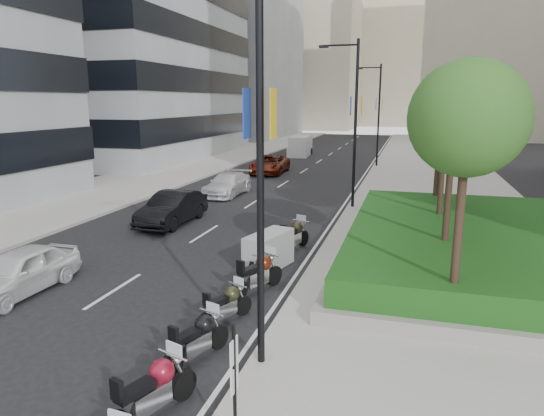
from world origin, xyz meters
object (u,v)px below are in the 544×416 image
at_px(car_c, 227,184).
at_px(delivery_van, 300,147).
at_px(lamp_post_1, 353,116).
at_px(car_d, 270,164).
at_px(motorcycle_3, 226,305).
at_px(motorcycle_5, 269,251).
at_px(car_a, 19,271).
at_px(lamp_post_2, 377,110).
at_px(motorcycle_4, 258,274).
at_px(motorcycle_1, 153,391).
at_px(car_b, 172,208).
at_px(lamp_post_0, 253,140).
at_px(parking_sign, 235,386).
at_px(motorcycle_2, 198,338).
at_px(motorcycle_6, 294,236).

distance_m(car_c, delivery_van, 23.24).
bearing_deg(lamp_post_1, car_d, 124.48).
xyz_separation_m(motorcycle_3, motorcycle_5, (-0.12, 4.47, 0.13)).
relative_size(motorcycle_5, car_c, 0.48).
bearing_deg(motorcycle_5, car_a, 136.98).
relative_size(lamp_post_2, motorcycle_4, 4.16).
height_order(lamp_post_1, delivery_van, lamp_post_1).
relative_size(motorcycle_1, car_b, 0.46).
distance_m(car_c, car_d, 9.81).
relative_size(lamp_post_0, car_c, 1.88).
bearing_deg(car_b, parking_sign, -58.53).
relative_size(motorcycle_4, car_a, 0.52).
xyz_separation_m(motorcycle_2, delivery_van, (-7.22, 42.33, 0.43)).
height_order(lamp_post_2, motorcycle_4, lamp_post_2).
relative_size(lamp_post_2, motorcycle_2, 4.45).
bearing_deg(lamp_post_0, motorcycle_3, 127.28).
relative_size(motorcycle_3, motorcycle_6, 0.82).
height_order(lamp_post_0, parking_sign, lamp_post_0).
bearing_deg(motorcycle_3, lamp_post_0, -118.46).
distance_m(motorcycle_1, car_d, 31.80).
relative_size(lamp_post_0, car_a, 2.17).
relative_size(motorcycle_6, car_c, 0.47).
bearing_deg(motorcycle_2, motorcycle_1, -158.36).
bearing_deg(lamp_post_2, motorcycle_6, -92.55).
bearing_deg(motorcycle_6, motorcycle_3, -165.45).
distance_m(lamp_post_2, car_d, 11.08).
relative_size(motorcycle_4, car_b, 0.46).
bearing_deg(car_d, lamp_post_2, 35.86).
distance_m(car_b, car_c, 7.74).
distance_m(lamp_post_1, motorcycle_1, 19.86).
relative_size(lamp_post_2, car_b, 1.90).
height_order(parking_sign, motorcycle_3, parking_sign).
xyz_separation_m(motorcycle_5, delivery_van, (-7.01, 35.86, 0.34)).
distance_m(lamp_post_1, car_d, 14.89).
xyz_separation_m(lamp_post_0, delivery_van, (-8.54, 42.17, -4.07)).
height_order(motorcycle_4, car_a, car_a).
distance_m(motorcycle_3, car_b, 11.36).
distance_m(lamp_post_0, motorcycle_5, 7.85).
relative_size(lamp_post_0, parking_sign, 3.60).
bearing_deg(car_a, lamp_post_1, 62.22).
bearing_deg(motorcycle_4, motorcycle_1, -156.47).
bearing_deg(lamp_post_2, motorcycle_5, -93.05).
height_order(motorcycle_2, motorcycle_6, motorcycle_6).
bearing_deg(delivery_van, parking_sign, -82.69).
xyz_separation_m(car_a, car_d, (0.24, 26.72, 0.04)).
height_order(lamp_post_2, motorcycle_3, lamp_post_2).
height_order(motorcycle_2, motorcycle_4, motorcycle_4).
height_order(lamp_post_1, motorcycle_2, lamp_post_1).
bearing_deg(car_a, car_b, 88.35).
distance_m(parking_sign, car_b, 16.57).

